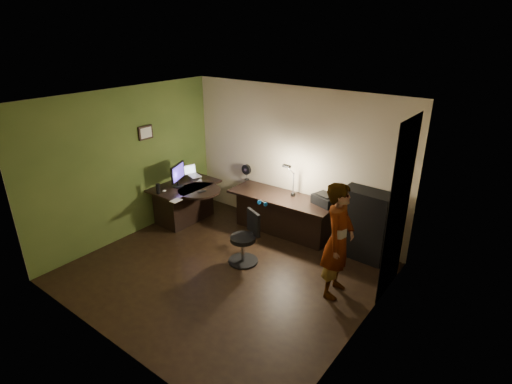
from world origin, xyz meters
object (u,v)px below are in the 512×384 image
Objects in this scene: monitor at (178,178)px; office_chair at (243,238)px; cabinet at (365,225)px; desk_right at (281,215)px; desk_left at (186,203)px; person at (338,241)px.

monitor is 2.02m from office_chair.
monitor is (-3.42, -0.98, 0.33)m from cabinet.
desk_left is at bearing -161.62° from desk_right.
office_chair reaches higher than desk_right.
monitor is at bearing -158.34° from desk_right.
monitor is 3.51m from person.
desk_right is at bearing -172.75° from cabinet.
desk_right is 1.22m from office_chair.
office_chair is (-1.50, -1.36, -0.16)m from cabinet.
cabinet reaches higher than desk_right.
desk_left is 3.50m from cabinet.
cabinet is 2.04m from office_chair.
desk_left is 3.52m from person.
cabinet is at bearing -6.23° from monitor.
office_chair is at bearing -33.59° from monitor.
cabinet reaches higher than office_chair.
desk_left is 0.57m from monitor.
desk_left is 2.61× the size of monitor.
desk_left is 1.96m from desk_right.
desk_left reaches higher than desk_right.
office_chair is 0.51× the size of person.
person is (3.47, -0.35, 0.49)m from desk_left.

